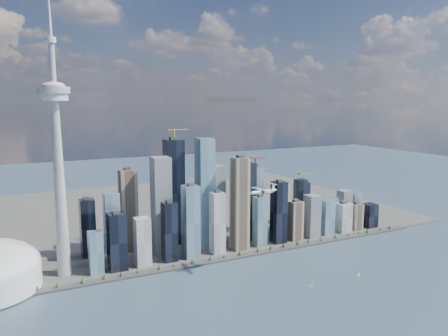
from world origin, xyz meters
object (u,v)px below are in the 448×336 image
needle_tower (58,155)px  airplane (263,191)px  sailboat_east (311,285)px  sailboat_west (359,274)px

needle_tower → airplane: 390.85m
airplane → sailboat_east: airplane is taller
needle_tower → sailboat_east: needle_tower is taller
needle_tower → sailboat_east: (398.67, -250.97, -232.34)m
sailboat_west → airplane: bearing=128.4°
sailboat_west → sailboat_east: 113.08m
airplane → sailboat_east: bearing=-68.5°
airplane → sailboat_west: bearing=-36.3°
airplane → sailboat_west: 247.31m
airplane → sailboat_west: (161.22, -95.02, -161.67)m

